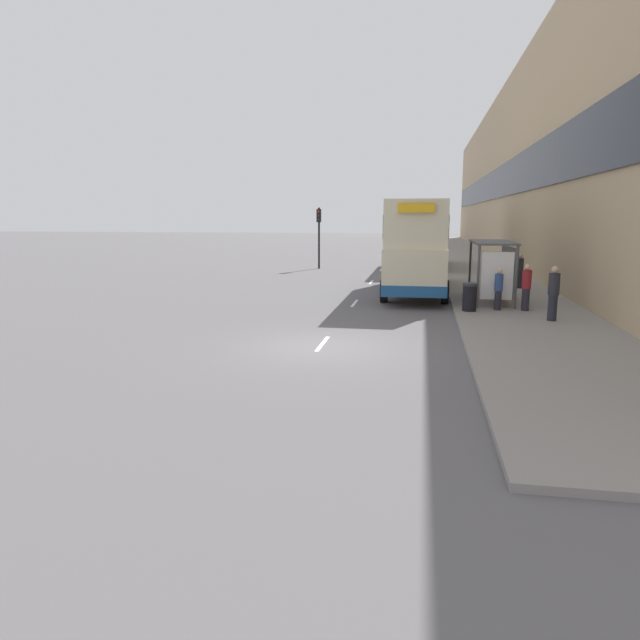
# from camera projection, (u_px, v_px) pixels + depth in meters

# --- Properties ---
(ground_plane) EXTENTS (220.00, 220.00, 0.00)m
(ground_plane) POSITION_uv_depth(u_px,v_px,m) (320.00, 347.00, 16.02)
(ground_plane) COLOR #5B595B
(pavement) EXTENTS (5.00, 93.00, 0.14)m
(pavement) POSITION_uv_depth(u_px,v_px,m) (464.00, 256.00, 52.17)
(pavement) COLOR gray
(pavement) RESTS_ON ground_plane
(terrace_facade) EXTENTS (3.10, 93.00, 14.37)m
(terrace_facade) POSITION_uv_depth(u_px,v_px,m) (514.00, 176.00, 50.21)
(terrace_facade) COLOR tan
(terrace_facade) RESTS_ON ground_plane
(lane_mark_0) EXTENTS (0.12, 2.00, 0.01)m
(lane_mark_0) POSITION_uv_depth(u_px,v_px,m) (322.00, 344.00, 16.43)
(lane_mark_0) COLOR silver
(lane_mark_0) RESTS_ON ground_plane
(lane_mark_1) EXTENTS (0.12, 2.00, 0.01)m
(lane_mark_1) POSITION_uv_depth(u_px,v_px,m) (355.00, 303.00, 24.11)
(lane_mark_1) COLOR silver
(lane_mark_1) RESTS_ON ground_plane
(lane_mark_2) EXTENTS (0.12, 2.00, 0.01)m
(lane_mark_2) POSITION_uv_depth(u_px,v_px,m) (371.00, 282.00, 31.79)
(lane_mark_2) COLOR silver
(lane_mark_2) RESTS_ON ground_plane
(lane_mark_3) EXTENTS (0.12, 2.00, 0.01)m
(lane_mark_3) POSITION_uv_depth(u_px,v_px,m) (381.00, 269.00, 39.47)
(lane_mark_3) COLOR silver
(lane_mark_3) RESTS_ON ground_plane
(lane_mark_4) EXTENTS (0.12, 2.00, 0.01)m
(lane_mark_4) POSITION_uv_depth(u_px,v_px,m) (388.00, 261.00, 47.15)
(lane_mark_4) COLOR silver
(lane_mark_4) RESTS_ON ground_plane
(bus_shelter) EXTENTS (1.60, 4.20, 2.48)m
(bus_shelter) POSITION_uv_depth(u_px,v_px,m) (497.00, 260.00, 23.20)
(bus_shelter) COLOR #4C4C51
(bus_shelter) RESTS_ON ground_plane
(double_decker_bus_near) EXTENTS (2.85, 10.17, 4.30)m
(double_decker_bus_near) POSITION_uv_depth(u_px,v_px,m) (416.00, 245.00, 26.86)
(double_decker_bus_near) COLOR beige
(double_decker_bus_near) RESTS_ON ground_plane
(double_decker_bus_ahead) EXTENTS (2.85, 10.63, 4.30)m
(double_decker_bus_ahead) POSITION_uv_depth(u_px,v_px,m) (422.00, 236.00, 40.04)
(double_decker_bus_ahead) COLOR beige
(double_decker_bus_ahead) RESTS_ON ground_plane
(car_0) EXTENTS (2.10, 4.50, 1.77)m
(car_0) POSITION_uv_depth(u_px,v_px,m) (420.00, 239.00, 71.13)
(car_0) COLOR navy
(car_0) RESTS_ON ground_plane
(car_1) EXTENTS (2.03, 4.13, 1.81)m
(car_1) POSITION_uv_depth(u_px,v_px,m) (414.00, 243.00, 60.54)
(car_1) COLOR black
(car_1) RESTS_ON ground_plane
(car_2) EXTENTS (2.09, 3.92, 1.84)m
(car_2) POSITION_uv_depth(u_px,v_px,m) (418.00, 236.00, 80.32)
(car_2) COLOR navy
(car_2) RESTS_ON ground_plane
(pedestrian_at_shelter) EXTENTS (0.37, 0.37, 1.85)m
(pedestrian_at_shelter) POSITION_uv_depth(u_px,v_px,m) (553.00, 293.00, 19.19)
(pedestrian_at_shelter) COLOR #23232D
(pedestrian_at_shelter) RESTS_ON ground_plane
(pedestrian_1) EXTENTS (0.33, 0.33, 1.68)m
(pedestrian_1) POSITION_uv_depth(u_px,v_px,m) (520.00, 271.00, 27.96)
(pedestrian_1) COLOR #23232D
(pedestrian_1) RESTS_ON ground_plane
(pedestrian_2) EXTENTS (0.32, 0.32, 1.61)m
(pedestrian_2) POSITION_uv_depth(u_px,v_px,m) (502.00, 279.00, 24.60)
(pedestrian_2) COLOR #23232D
(pedestrian_2) RESTS_ON ground_plane
(pedestrian_3) EXTENTS (0.31, 0.31, 1.57)m
(pedestrian_3) POSITION_uv_depth(u_px,v_px,m) (498.00, 289.00, 21.40)
(pedestrian_3) COLOR #23232D
(pedestrian_3) RESTS_ON ground_plane
(pedestrian_4) EXTENTS (0.35, 0.35, 1.74)m
(pedestrian_4) POSITION_uv_depth(u_px,v_px,m) (526.00, 287.00, 21.24)
(pedestrian_4) COLOR #23232D
(pedestrian_4) RESTS_ON ground_plane
(litter_bin) EXTENTS (0.55, 0.55, 1.05)m
(litter_bin) POSITION_uv_depth(u_px,v_px,m) (470.00, 297.00, 21.24)
(litter_bin) COLOR black
(litter_bin) RESTS_ON ground_plane
(traffic_light_far_kerb) EXTENTS (0.30, 0.32, 4.23)m
(traffic_light_far_kerb) POSITION_uv_depth(u_px,v_px,m) (319.00, 227.00, 39.73)
(traffic_light_far_kerb) COLOR black
(traffic_light_far_kerb) RESTS_ON ground_plane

